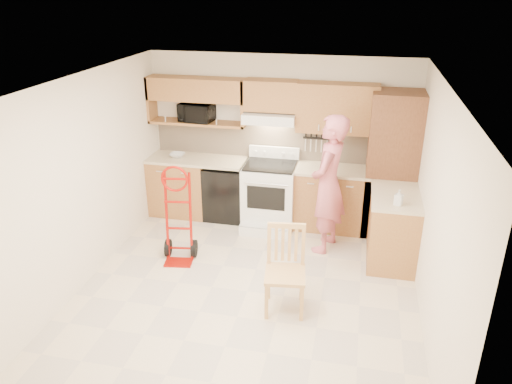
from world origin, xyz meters
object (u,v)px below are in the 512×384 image
(hand_truck, at_px, (177,219))
(dining_chair, at_px, (285,271))
(range, at_px, (269,190))
(microwave, at_px, (197,112))
(person, at_px, (328,185))

(hand_truck, bearing_deg, dining_chair, -35.10)
(range, height_order, dining_chair, range)
(microwave, distance_m, range, 1.61)
(dining_chair, bearing_deg, range, 98.15)
(person, bearing_deg, dining_chair, 1.32)
(person, distance_m, hand_truck, 2.04)
(range, bearing_deg, person, -30.40)
(microwave, xyz_separation_m, range, (1.19, -0.28, -1.06))
(microwave, bearing_deg, hand_truck, -74.49)
(microwave, bearing_deg, dining_chair, -45.14)
(person, relative_size, dining_chair, 1.92)
(person, xyz_separation_m, hand_truck, (-1.87, -0.75, -0.35))
(dining_chair, bearing_deg, hand_truck, 146.18)
(person, xyz_separation_m, dining_chair, (-0.33, -1.51, -0.46))
(microwave, distance_m, hand_truck, 1.88)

